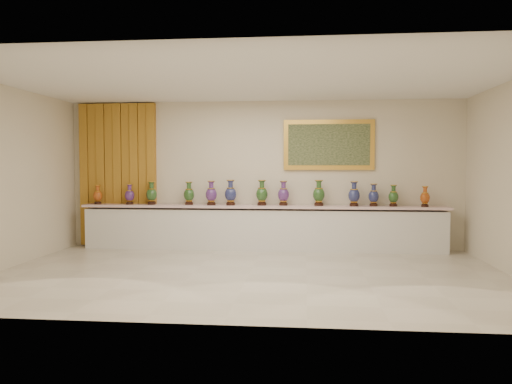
% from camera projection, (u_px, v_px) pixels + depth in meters
% --- Properties ---
extents(ground, '(8.00, 8.00, 0.00)m').
position_uv_depth(ground, '(249.00, 274.00, 7.76)').
color(ground, beige).
rests_on(ground, ground).
extents(room, '(8.00, 8.00, 8.00)m').
position_uv_depth(room, '(151.00, 170.00, 10.34)').
color(room, beige).
rests_on(room, ground).
extents(counter, '(7.28, 0.48, 0.90)m').
position_uv_depth(counter, '(262.00, 228.00, 9.99)').
color(counter, white).
rests_on(counter, ground).
extents(vase_0, '(0.22, 0.22, 0.40)m').
position_uv_depth(vase_0, '(98.00, 195.00, 10.26)').
color(vase_0, black).
rests_on(vase_0, counter).
extents(vase_1, '(0.19, 0.19, 0.42)m').
position_uv_depth(vase_1, '(130.00, 195.00, 10.20)').
color(vase_1, black).
rests_on(vase_1, counter).
extents(vase_2, '(0.28, 0.28, 0.47)m').
position_uv_depth(vase_2, '(152.00, 194.00, 10.16)').
color(vase_2, black).
rests_on(vase_2, counter).
extents(vase_3, '(0.27, 0.27, 0.46)m').
position_uv_depth(vase_3, '(189.00, 194.00, 10.10)').
color(vase_3, black).
rests_on(vase_3, counter).
extents(vase_4, '(0.23, 0.23, 0.49)m').
position_uv_depth(vase_4, '(211.00, 194.00, 10.00)').
color(vase_4, black).
rests_on(vase_4, counter).
extents(vase_5, '(0.26, 0.26, 0.51)m').
position_uv_depth(vase_5, '(231.00, 194.00, 9.96)').
color(vase_5, black).
rests_on(vase_5, counter).
extents(vase_6, '(0.29, 0.29, 0.50)m').
position_uv_depth(vase_6, '(262.00, 194.00, 9.95)').
color(vase_6, black).
rests_on(vase_6, counter).
extents(vase_7, '(0.25, 0.25, 0.49)m').
position_uv_depth(vase_7, '(283.00, 194.00, 9.93)').
color(vase_7, black).
rests_on(vase_7, counter).
extents(vase_8, '(0.29, 0.29, 0.51)m').
position_uv_depth(vase_8, '(319.00, 194.00, 9.84)').
color(vase_8, black).
rests_on(vase_8, counter).
extents(vase_9, '(0.24, 0.24, 0.48)m').
position_uv_depth(vase_9, '(354.00, 195.00, 9.73)').
color(vase_9, black).
rests_on(vase_9, counter).
extents(vase_10, '(0.20, 0.20, 0.44)m').
position_uv_depth(vase_10, '(374.00, 196.00, 9.75)').
color(vase_10, black).
rests_on(vase_10, counter).
extents(vase_11, '(0.24, 0.24, 0.42)m').
position_uv_depth(vase_11, '(393.00, 197.00, 9.71)').
color(vase_11, black).
rests_on(vase_11, counter).
extents(vase_12, '(0.24, 0.24, 0.40)m').
position_uv_depth(vase_12, '(425.00, 198.00, 9.60)').
color(vase_12, black).
rests_on(vase_12, counter).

